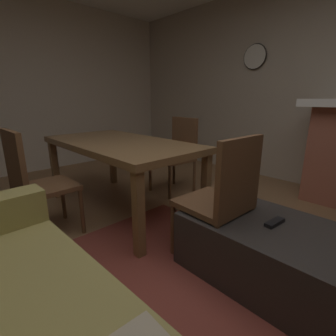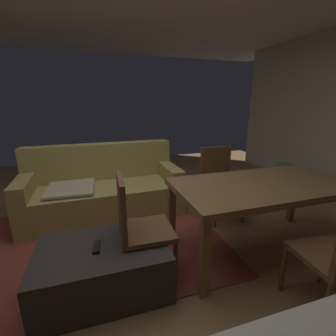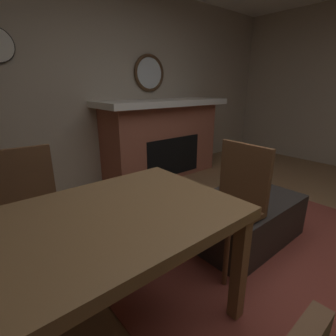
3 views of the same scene
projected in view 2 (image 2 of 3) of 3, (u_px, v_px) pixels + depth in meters
The scene contains 9 objects.
floor at pixel (131, 250), 2.46m from camera, with size 8.48×8.48×0.00m, color olive.
area_rug at pixel (102, 242), 2.60m from camera, with size 2.60×2.00×0.01m, color brown.
couch at pixel (104, 190), 3.24m from camera, with size 2.06×0.91×0.93m.
ottoman_coffee_table at pixel (104, 268), 1.90m from camera, with size 1.01×0.67×0.40m, color #2D2826.
tv_remote at pixel (97, 247), 1.82m from camera, with size 0.05×0.16×0.02m, color black.
dining_table at pixel (263, 190), 2.30m from camera, with size 1.75×0.90×0.74m.
dining_chair_north at pixel (219, 178), 3.11m from camera, with size 0.45×0.45×0.93m.
dining_chair_west at pixel (136, 222), 1.96m from camera, with size 0.46×0.46×0.93m.
potted_plant at pixel (284, 176), 3.91m from camera, with size 0.40×0.40×0.55m.
Camera 2 is at (-0.29, -2.16, 1.49)m, focal length 25.03 mm.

